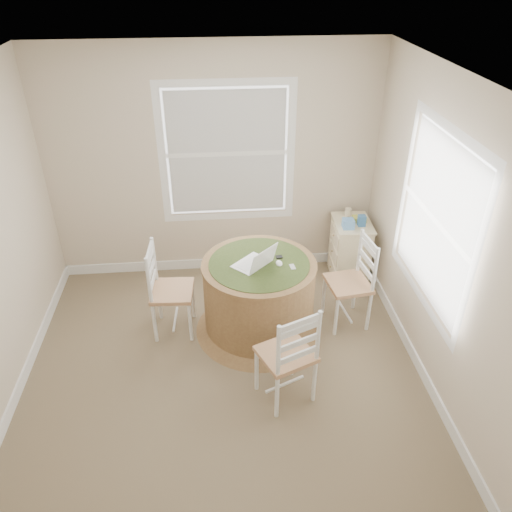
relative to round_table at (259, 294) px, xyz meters
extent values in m
cube|color=#77644B|center=(-0.38, -0.61, -0.44)|extent=(3.60, 3.60, 0.02)
cube|color=white|center=(-0.38, -0.61, 2.18)|extent=(3.60, 3.60, 0.02)
cube|color=beige|center=(-0.38, 1.20, 0.87)|extent=(3.60, 0.02, 2.60)
cube|color=beige|center=(-0.38, -2.42, 0.87)|extent=(3.60, 0.02, 2.60)
cube|color=beige|center=(1.43, -0.61, 0.87)|extent=(0.02, 3.60, 2.60)
cube|color=white|center=(-0.38, 1.18, -0.37)|extent=(3.60, 0.02, 0.12)
cube|color=white|center=(-2.17, -0.61, -0.37)|extent=(0.02, 3.60, 0.12)
cube|color=white|center=(1.41, -0.61, -0.37)|extent=(0.02, 3.60, 0.12)
cylinder|color=olive|center=(0.00, 0.00, 0.00)|extent=(1.08, 1.08, 0.70)
cone|color=olive|center=(0.00, 0.00, -0.39)|extent=(1.28, 1.28, 0.08)
cylinder|color=olive|center=(0.00, 0.00, 0.34)|extent=(1.10, 1.10, 0.03)
cylinder|color=#405123|center=(0.00, 0.00, 0.36)|extent=(0.96, 0.96, 0.01)
cone|color=#405123|center=(0.00, 0.00, 0.30)|extent=(1.06, 1.06, 0.10)
cube|color=white|center=(-0.07, 0.00, 0.36)|extent=(0.41, 0.41, 0.02)
cube|color=silver|center=(-0.07, 0.00, 0.37)|extent=(0.29, 0.29, 0.00)
cube|color=black|center=(0.03, -0.11, 0.48)|extent=(0.29, 0.29, 0.22)
ellipsoid|color=white|center=(0.19, -0.03, 0.37)|extent=(0.07, 0.11, 0.03)
cube|color=#B7BABF|center=(0.30, -0.09, 0.36)|extent=(0.05, 0.09, 0.02)
cube|color=black|center=(0.20, 0.08, 0.36)|extent=(0.07, 0.06, 0.02)
cube|color=#F0E8B4|center=(1.13, 0.84, -0.08)|extent=(0.40, 0.53, 0.70)
cube|color=#F0E8B4|center=(1.13, 0.84, 0.28)|extent=(0.43, 0.56, 0.02)
cube|color=beige|center=(0.95, 0.85, -0.29)|extent=(0.03, 0.44, 0.15)
cube|color=beige|center=(0.95, 0.85, -0.07)|extent=(0.03, 0.44, 0.15)
cube|color=beige|center=(0.95, 0.85, 0.13)|extent=(0.03, 0.44, 0.15)
cube|color=#609ADB|center=(1.05, 0.73, 0.34)|extent=(0.12, 0.12, 0.10)
cube|color=#C5C947|center=(1.20, 0.86, 0.32)|extent=(0.15, 0.11, 0.06)
cube|color=#35689F|center=(1.20, 0.77, 0.35)|extent=(0.08, 0.08, 0.12)
cylinder|color=beige|center=(1.12, 1.00, 0.34)|extent=(0.07, 0.07, 0.09)
camera|label=1|loc=(-0.40, -3.93, 2.92)|focal=35.00mm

